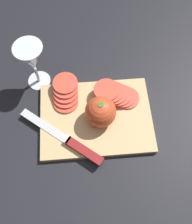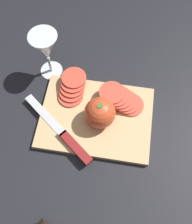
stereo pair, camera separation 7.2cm
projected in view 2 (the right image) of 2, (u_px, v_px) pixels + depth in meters
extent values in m
plane|color=black|center=(92.00, 127.00, 0.75)|extent=(3.00, 3.00, 0.00)
cube|color=tan|center=(96.00, 118.00, 0.76)|extent=(0.32, 0.23, 0.02)
cylinder|color=silver|center=(52.00, 70.00, 0.83)|extent=(0.07, 0.07, 0.00)
cylinder|color=silver|center=(50.00, 64.00, 0.80)|extent=(0.01, 0.01, 0.06)
cone|color=silver|center=(45.00, 47.00, 0.73)|extent=(0.08, 0.08, 0.09)
cone|color=#DBCC84|center=(47.00, 54.00, 0.76)|extent=(0.03, 0.03, 0.03)
sphere|color=#DB4C28|center=(100.00, 113.00, 0.71)|extent=(0.09, 0.09, 0.09)
cylinder|color=#47702D|center=(100.00, 106.00, 0.67)|extent=(0.02, 0.02, 0.01)
cube|color=silver|center=(45.00, 114.00, 0.75)|extent=(0.14, 0.12, 0.00)
cube|color=silver|center=(62.00, 133.00, 0.72)|extent=(0.02, 0.03, 0.01)
cube|color=maroon|center=(76.00, 147.00, 0.70)|extent=(0.10, 0.09, 0.01)
cylinder|color=#DB4C38|center=(131.00, 105.00, 0.76)|extent=(0.07, 0.07, 0.01)
cylinder|color=#DB4C38|center=(127.00, 102.00, 0.76)|extent=(0.07, 0.07, 0.01)
cylinder|color=#DB4C38|center=(124.00, 100.00, 0.75)|extent=(0.07, 0.07, 0.01)
cylinder|color=#DB4C38|center=(120.00, 98.00, 0.75)|extent=(0.07, 0.07, 0.01)
cylinder|color=#DB4C38|center=(116.00, 95.00, 0.75)|extent=(0.07, 0.07, 0.01)
cylinder|color=#DB4C38|center=(112.00, 93.00, 0.74)|extent=(0.07, 0.07, 0.01)
cylinder|color=#DB4C38|center=(71.00, 96.00, 0.77)|extent=(0.07, 0.07, 0.01)
cylinder|color=#DB4C38|center=(71.00, 92.00, 0.77)|extent=(0.07, 0.07, 0.01)
cylinder|color=#DB4C38|center=(72.00, 87.00, 0.77)|extent=(0.07, 0.07, 0.01)
cylinder|color=#DB4C38|center=(73.00, 82.00, 0.77)|extent=(0.07, 0.07, 0.01)
cylinder|color=#DB4C38|center=(74.00, 78.00, 0.77)|extent=(0.07, 0.07, 0.01)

